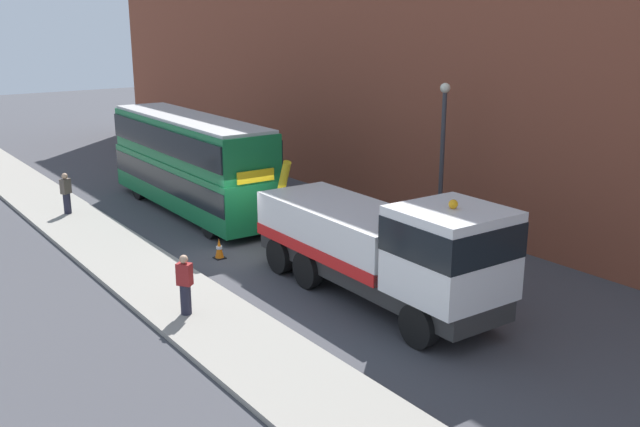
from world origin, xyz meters
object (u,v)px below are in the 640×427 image
Objects in this scene: pedestrian_bystander at (185,285)px; traffic_cone_near_bus at (219,249)px; recovery_tow_truck at (382,245)px; pedestrian_onlooker at (66,194)px; double_decker_bus at (190,160)px; street_lamp at (442,150)px.

traffic_cone_near_bus is (-3.99, 3.15, -0.64)m from pedestrian_bystander.
recovery_tow_truck is 15.29m from pedestrian_onlooker.
street_lamp is at bearing 31.09° from double_decker_bus.
double_decker_bus is 6.48× the size of pedestrian_bystander.
street_lamp reaches higher than pedestrian_bystander.
recovery_tow_truck is 14.11× the size of traffic_cone_near_bus.
recovery_tow_truck is at bearing -60.48° from street_lamp.
street_lamp is (-3.06, 5.41, 1.71)m from recovery_tow_truck.
pedestrian_onlooker is (-2.21, -4.59, -1.25)m from double_decker_bus.
street_lamp reaches higher than double_decker_bus.
street_lamp is (-0.85, 10.55, 2.49)m from pedestrian_bystander.
recovery_tow_truck is at bearing 0.87° from double_decker_bus.
pedestrian_onlooker is (-14.56, -4.58, -0.77)m from recovery_tow_truck.
pedestrian_onlooker and pedestrian_bystander have the same top height.
recovery_tow_truck is 0.92× the size of double_decker_bus.
double_decker_bus reaches higher than pedestrian_bystander.
double_decker_bus is at bearing 27.34° from pedestrian_bystander.
pedestrian_onlooker is 8.78m from traffic_cone_near_bus.
pedestrian_bystander is at bearing -85.41° from street_lamp.
recovery_tow_truck is at bearing 17.72° from traffic_cone_near_bus.
pedestrian_onlooker is 2.38× the size of traffic_cone_near_bus.
recovery_tow_truck is 5.94× the size of pedestrian_bystander.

